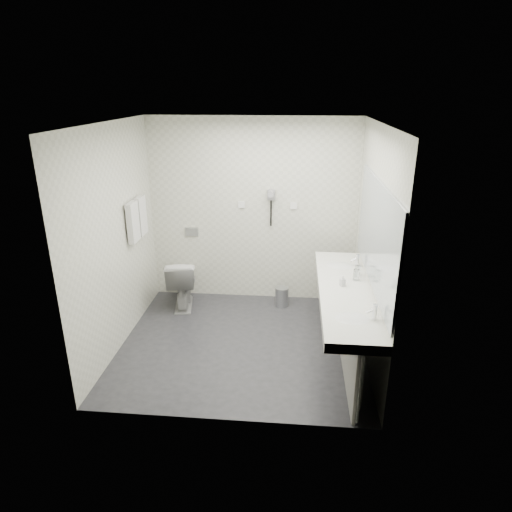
# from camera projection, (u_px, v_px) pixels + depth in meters

# --- Properties ---
(floor) EXTENTS (2.80, 2.80, 0.00)m
(floor) POSITION_uv_depth(u_px,v_px,m) (242.00, 343.00, 5.26)
(floor) COLOR #26262B
(floor) RESTS_ON ground
(ceiling) EXTENTS (2.80, 2.80, 0.00)m
(ceiling) POSITION_uv_depth(u_px,v_px,m) (239.00, 123.00, 4.38)
(ceiling) COLOR silver
(ceiling) RESTS_ON wall_back
(wall_back) EXTENTS (2.80, 0.00, 2.80)m
(wall_back) POSITION_uv_depth(u_px,v_px,m) (253.00, 212.00, 6.03)
(wall_back) COLOR beige
(wall_back) RESTS_ON floor
(wall_front) EXTENTS (2.80, 0.00, 2.80)m
(wall_front) POSITION_uv_depth(u_px,v_px,m) (221.00, 295.00, 3.61)
(wall_front) COLOR beige
(wall_front) RESTS_ON floor
(wall_left) EXTENTS (0.00, 2.60, 2.60)m
(wall_left) POSITION_uv_depth(u_px,v_px,m) (116.00, 239.00, 4.94)
(wall_left) COLOR beige
(wall_left) RESTS_ON floor
(wall_right) EXTENTS (0.00, 2.60, 2.60)m
(wall_right) POSITION_uv_depth(u_px,v_px,m) (373.00, 247.00, 4.70)
(wall_right) COLOR beige
(wall_right) RESTS_ON floor
(vanity_counter) EXTENTS (0.55, 2.20, 0.10)m
(vanity_counter) POSITION_uv_depth(u_px,v_px,m) (345.00, 293.00, 4.70)
(vanity_counter) COLOR silver
(vanity_counter) RESTS_ON floor
(vanity_panel) EXTENTS (0.03, 2.15, 0.75)m
(vanity_panel) POSITION_uv_depth(u_px,v_px,m) (345.00, 328.00, 4.84)
(vanity_panel) COLOR gray
(vanity_panel) RESTS_ON floor
(vanity_post_near) EXTENTS (0.06, 0.06, 0.75)m
(vanity_post_near) POSITION_uv_depth(u_px,v_px,m) (359.00, 389.00, 3.87)
(vanity_post_near) COLOR silver
(vanity_post_near) RESTS_ON floor
(vanity_post_far) EXTENTS (0.06, 0.06, 0.75)m
(vanity_post_far) POSITION_uv_depth(u_px,v_px,m) (339.00, 288.00, 5.81)
(vanity_post_far) COLOR silver
(vanity_post_far) RESTS_ON floor
(mirror) EXTENTS (0.02, 2.20, 1.05)m
(mirror) POSITION_uv_depth(u_px,v_px,m) (376.00, 235.00, 4.44)
(mirror) COLOR #B2BCC6
(mirror) RESTS_ON wall_right
(basin_near) EXTENTS (0.40, 0.31, 0.05)m
(basin_near) POSITION_uv_depth(u_px,v_px,m) (352.00, 320.00, 4.08)
(basin_near) COLOR silver
(basin_near) RESTS_ON vanity_counter
(basin_far) EXTENTS (0.40, 0.31, 0.05)m
(basin_far) POSITION_uv_depth(u_px,v_px,m) (340.00, 267.00, 5.29)
(basin_far) COLOR silver
(basin_far) RESTS_ON vanity_counter
(faucet_near) EXTENTS (0.04, 0.04, 0.15)m
(faucet_near) POSITION_uv_depth(u_px,v_px,m) (375.00, 312.00, 4.03)
(faucet_near) COLOR silver
(faucet_near) RESTS_ON vanity_counter
(faucet_far) EXTENTS (0.04, 0.04, 0.15)m
(faucet_far) POSITION_uv_depth(u_px,v_px,m) (357.00, 260.00, 5.24)
(faucet_far) COLOR silver
(faucet_far) RESTS_ON vanity_counter
(soap_bottle_a) EXTENTS (0.07, 0.07, 0.12)m
(soap_bottle_a) POSITION_uv_depth(u_px,v_px,m) (343.00, 281.00, 4.73)
(soap_bottle_a) COLOR white
(soap_bottle_a) RESTS_ON vanity_counter
(glass_left) EXTENTS (0.09, 0.09, 0.12)m
(glass_left) POSITION_uv_depth(u_px,v_px,m) (356.00, 275.00, 4.86)
(glass_left) COLOR silver
(glass_left) RESTS_ON vanity_counter
(glass_right) EXTENTS (0.07, 0.07, 0.12)m
(glass_right) POSITION_uv_depth(u_px,v_px,m) (358.00, 271.00, 4.98)
(glass_right) COLOR silver
(glass_right) RESTS_ON vanity_counter
(toilet) EXTENTS (0.50, 0.74, 0.69)m
(toilet) POSITION_uv_depth(u_px,v_px,m) (182.00, 282.00, 6.06)
(toilet) COLOR silver
(toilet) RESTS_ON floor
(flush_plate) EXTENTS (0.18, 0.02, 0.12)m
(flush_plate) POSITION_uv_depth(u_px,v_px,m) (192.00, 232.00, 6.19)
(flush_plate) COLOR #B2B5BA
(flush_plate) RESTS_ON wall_back
(pedal_bin) EXTENTS (0.20, 0.20, 0.26)m
(pedal_bin) POSITION_uv_depth(u_px,v_px,m) (282.00, 297.00, 6.13)
(pedal_bin) COLOR #B2B5BA
(pedal_bin) RESTS_ON floor
(bin_lid) EXTENTS (0.18, 0.18, 0.02)m
(bin_lid) POSITION_uv_depth(u_px,v_px,m) (282.00, 288.00, 6.08)
(bin_lid) COLOR #B2B5BA
(bin_lid) RESTS_ON pedal_bin
(towel_rail) EXTENTS (0.02, 0.62, 0.02)m
(towel_rail) POSITION_uv_depth(u_px,v_px,m) (134.00, 201.00, 5.34)
(towel_rail) COLOR silver
(towel_rail) RESTS_ON wall_left
(towel_near) EXTENTS (0.07, 0.24, 0.48)m
(towel_near) POSITION_uv_depth(u_px,v_px,m) (133.00, 222.00, 5.29)
(towel_near) COLOR silver
(towel_near) RESTS_ON towel_rail
(towel_far) EXTENTS (0.07, 0.24, 0.48)m
(towel_far) POSITION_uv_depth(u_px,v_px,m) (141.00, 216.00, 5.55)
(towel_far) COLOR silver
(towel_far) RESTS_ON towel_rail
(dryer_cradle) EXTENTS (0.10, 0.04, 0.14)m
(dryer_cradle) POSITION_uv_depth(u_px,v_px,m) (271.00, 195.00, 5.89)
(dryer_cradle) COLOR gray
(dryer_cradle) RESTS_ON wall_back
(dryer_barrel) EXTENTS (0.08, 0.14, 0.08)m
(dryer_barrel) POSITION_uv_depth(u_px,v_px,m) (271.00, 194.00, 5.82)
(dryer_barrel) COLOR gray
(dryer_barrel) RESTS_ON dryer_cradle
(dryer_cord) EXTENTS (0.02, 0.02, 0.35)m
(dryer_cord) POSITION_uv_depth(u_px,v_px,m) (271.00, 213.00, 5.97)
(dryer_cord) COLOR black
(dryer_cord) RESTS_ON dryer_cradle
(switch_plate_a) EXTENTS (0.09, 0.02, 0.09)m
(switch_plate_a) POSITION_uv_depth(u_px,v_px,m) (241.00, 205.00, 6.00)
(switch_plate_a) COLOR silver
(switch_plate_a) RESTS_ON wall_back
(switch_plate_b) EXTENTS (0.09, 0.02, 0.09)m
(switch_plate_b) POSITION_uv_depth(u_px,v_px,m) (294.00, 206.00, 5.94)
(switch_plate_b) COLOR silver
(switch_plate_b) RESTS_ON wall_back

